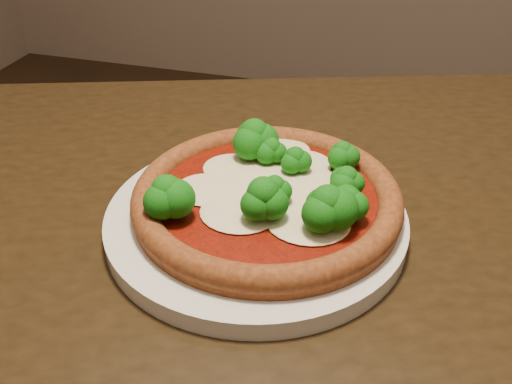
# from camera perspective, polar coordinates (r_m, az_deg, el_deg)

# --- Properties ---
(dining_table) EXTENTS (1.39, 1.10, 0.75)m
(dining_table) POSITION_cam_1_polar(r_m,az_deg,el_deg) (0.60, 0.22, -12.14)
(dining_table) COLOR black
(dining_table) RESTS_ON floor
(plate) EXTENTS (0.28, 0.28, 0.02)m
(plate) POSITION_cam_1_polar(r_m,az_deg,el_deg) (0.54, 0.00, -2.73)
(plate) COLOR silver
(plate) RESTS_ON dining_table
(pizza) EXTENTS (0.25, 0.25, 0.06)m
(pizza) POSITION_cam_1_polar(r_m,az_deg,el_deg) (0.53, 1.31, -0.10)
(pizza) COLOR brown
(pizza) RESTS_ON plate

